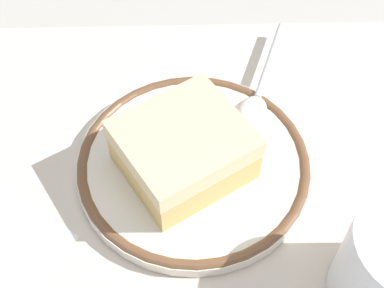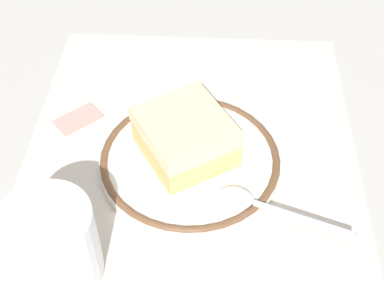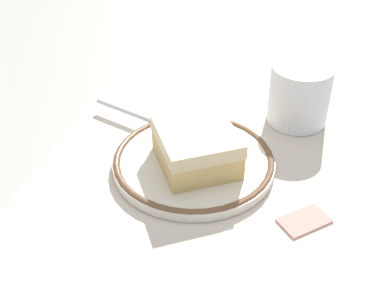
{
  "view_description": "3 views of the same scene",
  "coord_description": "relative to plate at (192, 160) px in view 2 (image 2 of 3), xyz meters",
  "views": [
    {
      "loc": [
        0.0,
        -0.24,
        0.36
      ],
      "look_at": [
        0.01,
        0.0,
        0.03
      ],
      "focal_mm": 50.52,
      "sensor_mm": 36.0,
      "label": 1
    },
    {
      "loc": [
        0.37,
        0.02,
        0.41
      ],
      "look_at": [
        0.01,
        0.0,
        0.03
      ],
      "focal_mm": 49.25,
      "sensor_mm": 36.0,
      "label": 2
    },
    {
      "loc": [
        -0.43,
        -0.11,
        0.35
      ],
      "look_at": [
        0.01,
        0.0,
        0.03
      ],
      "focal_mm": 46.29,
      "sensor_mm": 36.0,
      "label": 3
    }
  ],
  "objects": [
    {
      "name": "ground_plane",
      "position": [
        -0.01,
        -0.0,
        -0.01
      ],
      "size": [
        2.4,
        2.4,
        0.0
      ],
      "primitive_type": "plane",
      "color": "#B7B2A8"
    },
    {
      "name": "placemat",
      "position": [
        -0.01,
        -0.0,
        -0.01
      ],
      "size": [
        0.43,
        0.35,
        0.0
      ],
      "primitive_type": "cube",
      "color": "beige",
      "rests_on": "ground_plane"
    },
    {
      "name": "plate",
      "position": [
        0.0,
        0.0,
        0.0
      ],
      "size": [
        0.19,
        0.19,
        0.01
      ],
      "color": "silver",
      "rests_on": "placemat"
    },
    {
      "name": "cake_slice",
      "position": [
        -0.0,
        -0.01,
        0.03
      ],
      "size": [
        0.12,
        0.12,
        0.04
      ],
      "color": "#DBB76B",
      "rests_on": "plate"
    },
    {
      "name": "spoon",
      "position": [
        0.06,
        0.07,
        0.01
      ],
      "size": [
        0.06,
        0.13,
        0.01
      ],
      "color": "silver",
      "rests_on": "plate"
    },
    {
      "name": "cup",
      "position": [
        0.13,
        -0.11,
        0.03
      ],
      "size": [
        0.08,
        0.08,
        0.08
      ],
      "color": "white",
      "rests_on": "placemat"
    },
    {
      "name": "napkin",
      "position": [
        -0.15,
        -0.08,
        -0.01
      ],
      "size": [
        0.13,
        0.14,
        0.0
      ],
      "primitive_type": "cube",
      "rotation": [
        0.0,
        0.0,
        2.55
      ],
      "color": "white",
      "rests_on": "placemat"
    },
    {
      "name": "sugar_packet",
      "position": [
        -0.06,
        -0.13,
        -0.0
      ],
      "size": [
        0.06,
        0.06,
        0.01
      ],
      "primitive_type": "cube",
      "rotation": [
        0.0,
        0.0,
        5.45
      ],
      "color": "#E5998C",
      "rests_on": "placemat"
    }
  ]
}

